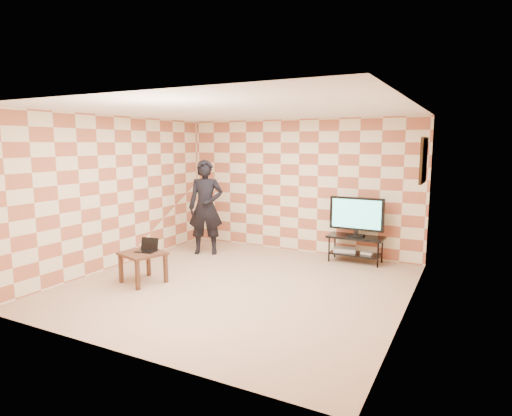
% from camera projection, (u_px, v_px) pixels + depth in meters
% --- Properties ---
extents(floor, '(5.00, 5.00, 0.00)m').
position_uv_depth(floor, '(239.00, 285.00, 6.74)').
color(floor, tan).
rests_on(floor, ground).
extents(wall_back, '(5.00, 0.02, 2.70)m').
position_uv_depth(wall_back, '(299.00, 186.00, 8.74)').
color(wall_back, beige).
rests_on(wall_back, ground).
extents(wall_front, '(5.00, 0.02, 2.70)m').
position_uv_depth(wall_front, '(116.00, 229.00, 4.35)').
color(wall_front, beige).
rests_on(wall_front, ground).
extents(wall_left, '(0.02, 5.00, 2.70)m').
position_uv_depth(wall_left, '(117.00, 192.00, 7.68)').
color(wall_left, beige).
rests_on(wall_left, ground).
extents(wall_right, '(0.02, 5.00, 2.70)m').
position_uv_depth(wall_right, '(409.00, 212.00, 5.41)').
color(wall_right, beige).
rests_on(wall_right, ground).
extents(ceiling, '(5.00, 5.00, 0.02)m').
position_uv_depth(ceiling, '(237.00, 110.00, 6.34)').
color(ceiling, white).
rests_on(ceiling, wall_back).
extents(wall_art, '(0.04, 0.72, 0.72)m').
position_uv_depth(wall_art, '(424.00, 160.00, 6.69)').
color(wall_art, black).
rests_on(wall_art, wall_right).
extents(tv_stand, '(1.03, 0.46, 0.50)m').
position_uv_depth(tv_stand, '(356.00, 243.00, 8.00)').
color(tv_stand, black).
rests_on(tv_stand, floor).
extents(tv, '(1.01, 0.19, 0.73)m').
position_uv_depth(tv, '(357.00, 215.00, 7.92)').
color(tv, black).
rests_on(tv, tv_stand).
extents(dvd_player, '(0.45, 0.36, 0.07)m').
position_uv_depth(dvd_player, '(345.00, 250.00, 8.15)').
color(dvd_player, silver).
rests_on(dvd_player, tv_stand).
extents(game_console, '(0.21, 0.16, 0.05)m').
position_uv_depth(game_console, '(367.00, 253.00, 7.96)').
color(game_console, silver).
rests_on(game_console, tv_stand).
extents(side_table, '(0.75, 0.75, 0.50)m').
position_uv_depth(side_table, '(143.00, 258.00, 6.81)').
color(side_table, '#3B2617').
rests_on(side_table, floor).
extents(laptop, '(0.34, 0.29, 0.21)m').
position_uv_depth(laptop, '(148.00, 248.00, 6.86)').
color(laptop, black).
rests_on(laptop, side_table).
extents(person, '(0.82, 0.71, 1.90)m').
position_uv_depth(person, '(206.00, 207.00, 8.57)').
color(person, black).
rests_on(person, floor).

